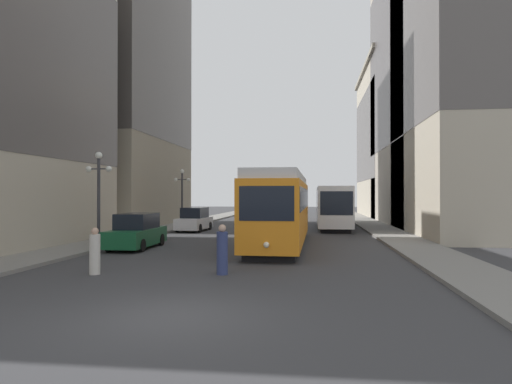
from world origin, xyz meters
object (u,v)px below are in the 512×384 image
at_px(streetcar, 281,207).
at_px(pedestrian_crossing_near, 95,253).
at_px(transit_bus, 332,205).
at_px(lamp_post_left_near, 99,183).
at_px(lamp_post_left_far, 182,188).
at_px(parked_car_left_mid, 137,232).
at_px(parked_car_left_near, 194,220).
at_px(pedestrian_crossing_far, 222,251).

height_order(streetcar, pedestrian_crossing_near, streetcar).
height_order(transit_bus, lamp_post_left_near, lamp_post_left_near).
bearing_deg(lamp_post_left_far, lamp_post_left_near, -90.00).
bearing_deg(parked_car_left_mid, lamp_post_left_near, -168.80).
xyz_separation_m(parked_car_left_near, parked_car_left_mid, (-0.00, -11.57, 0.00)).
relative_size(transit_bus, parked_car_left_mid, 2.71).
relative_size(pedestrian_crossing_near, pedestrian_crossing_far, 0.94).
height_order(parked_car_left_near, lamp_post_left_near, lamp_post_left_near).
bearing_deg(parked_car_left_near, lamp_post_left_near, -96.40).
bearing_deg(lamp_post_left_near, parked_car_left_mid, 11.94).
height_order(transit_bus, parked_car_left_mid, transit_bus).
relative_size(transit_bus, pedestrian_crossing_near, 7.79).
relative_size(parked_car_left_near, lamp_post_left_far, 0.94).
height_order(streetcar, pedestrian_crossing_far, streetcar).
height_order(streetcar, transit_bus, streetcar).
distance_m(streetcar, lamp_post_left_far, 15.48).
bearing_deg(parked_car_left_mid, streetcar, 16.52).
distance_m(pedestrian_crossing_far, lamp_post_left_far, 23.26).
distance_m(transit_bus, lamp_post_left_far, 12.89).
distance_m(streetcar, lamp_post_left_near, 9.78).
bearing_deg(streetcar, pedestrian_crossing_far, -97.73).
bearing_deg(transit_bus, pedestrian_crossing_far, -101.81).
height_order(pedestrian_crossing_far, lamp_post_left_far, lamp_post_left_far).
height_order(transit_bus, pedestrian_crossing_near, transit_bus).
xyz_separation_m(parked_car_left_near, lamp_post_left_far, (-1.90, 3.04, 2.53)).
xyz_separation_m(pedestrian_crossing_far, lamp_post_left_far, (-7.91, 21.72, 2.56)).
bearing_deg(pedestrian_crossing_near, lamp_post_left_far, -109.70).
relative_size(pedestrian_crossing_near, lamp_post_left_near, 0.34).
xyz_separation_m(streetcar, parked_car_left_mid, (-7.41, -2.30, -1.26)).
bearing_deg(pedestrian_crossing_far, lamp_post_left_far, 78.08).
xyz_separation_m(parked_car_left_mid, lamp_post_left_far, (-1.90, 14.61, 2.53)).
bearing_deg(pedestrian_crossing_far, lamp_post_left_near, 107.76).
xyz_separation_m(pedestrian_crossing_near, lamp_post_left_far, (-3.48, 22.25, 2.61)).
bearing_deg(lamp_post_left_near, lamp_post_left_far, 90.00).
distance_m(parked_car_left_near, pedestrian_crossing_near, 19.27).
distance_m(lamp_post_left_near, lamp_post_left_far, 15.01).
distance_m(parked_car_left_mid, lamp_post_left_far, 14.95).
bearing_deg(parked_car_left_near, transit_bus, 25.63).
bearing_deg(pedestrian_crossing_near, streetcar, -148.97).
distance_m(streetcar, pedestrian_crossing_near, 11.60).
relative_size(lamp_post_left_near, lamp_post_left_far, 1.01).
height_order(transit_bus, pedestrian_crossing_far, transit_bus).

